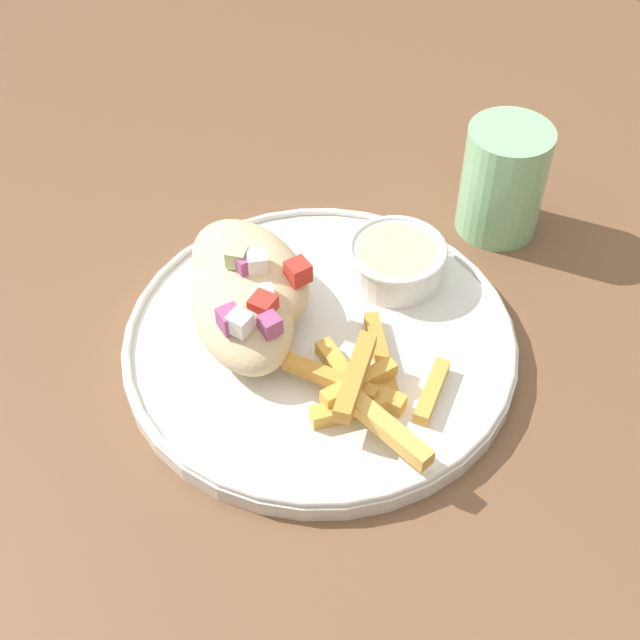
{
  "coord_description": "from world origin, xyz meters",
  "views": [
    {
      "loc": [
        0.23,
        -0.43,
        1.27
      ],
      "look_at": [
        0.03,
        -0.03,
        0.78
      ],
      "focal_mm": 50.0,
      "sensor_mm": 36.0,
      "label": 1
    }
  ],
  "objects": [
    {
      "name": "water_glass",
      "position": [
        0.1,
        0.17,
        0.79
      ],
      "size": [
        0.07,
        0.07,
        0.1
      ],
      "color": "#8CCC93",
      "rests_on": "table"
    },
    {
      "name": "table",
      "position": [
        0.0,
        0.0,
        0.67
      ],
      "size": [
        1.28,
        1.28,
        0.74
      ],
      "color": "brown",
      "rests_on": "ground_plane"
    },
    {
      "name": "plate",
      "position": [
        0.03,
        -0.03,
        0.75
      ],
      "size": [
        0.3,
        0.3,
        0.02
      ],
      "color": "white",
      "rests_on": "table"
    },
    {
      "name": "pita_sandwich_far",
      "position": [
        -0.04,
        -0.01,
        0.78
      ],
      "size": [
        0.15,
        0.13,
        0.06
      ],
      "rotation": [
        0.0,
        0.0,
        -0.53
      ],
      "color": "beige",
      "rests_on": "plate"
    },
    {
      "name": "fries_pile",
      "position": [
        0.08,
        -0.06,
        0.77
      ],
      "size": [
        0.13,
        0.12,
        0.03
      ],
      "color": "gold",
      "rests_on": "plate"
    },
    {
      "name": "sauce_ramekin",
      "position": [
        0.05,
        0.06,
        0.78
      ],
      "size": [
        0.08,
        0.08,
        0.03
      ],
      "color": "white",
      "rests_on": "plate"
    },
    {
      "name": "pita_sandwich_near",
      "position": [
        -0.03,
        -0.05,
        0.78
      ],
      "size": [
        0.14,
        0.14,
        0.06
      ],
      "rotation": [
        0.0,
        0.0,
        -0.8
      ],
      "color": "beige",
      "rests_on": "plate"
    }
  ]
}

